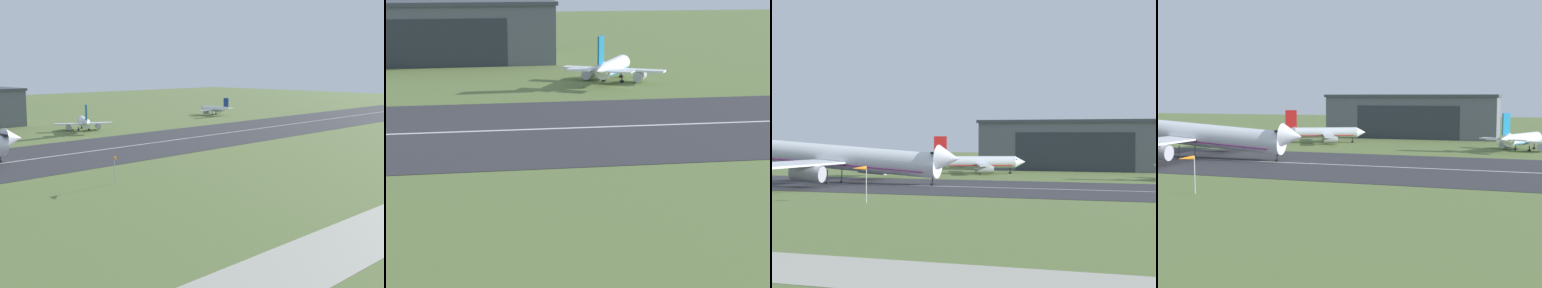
% 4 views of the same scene
% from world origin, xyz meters
% --- Properties ---
extents(ground_plane, '(656.31, 656.31, 0.00)m').
position_xyz_m(ground_plane, '(0.00, 60.06, 0.00)').
color(ground_plane, olive).
extents(runway_strip, '(416.31, 42.51, 0.06)m').
position_xyz_m(runway_strip, '(0.00, 120.13, 0.03)').
color(runway_strip, '#333338').
rests_on(runway_strip, ground_plane).
extents(runway_centreline, '(374.68, 0.70, 0.01)m').
position_xyz_m(runway_centreline, '(0.00, 120.13, 0.07)').
color(runway_centreline, silver).
rests_on(runway_centreline, runway_strip).
extents(hangar_building, '(57.35, 29.43, 14.60)m').
position_xyz_m(hangar_building, '(-22.85, 202.65, 7.32)').
color(hangar_building, slate).
rests_on(hangar_building, ground_plane).
extents(airplane_landing, '(59.36, 59.18, 16.87)m').
position_xyz_m(airplane_landing, '(-60.63, 121.48, 5.43)').
color(airplane_landing, silver).
rests_on(airplane_landing, ground_plane).
extents(airplane_parked_west, '(25.45, 23.62, 9.90)m').
position_xyz_m(airplane_parked_west, '(-43.81, 168.34, 3.00)').
color(airplane_parked_west, silver).
rests_on(airplane_parked_west, ground_plane).
extents(airplane_parked_east, '(20.54, 22.36, 9.97)m').
position_xyz_m(airplane_parked_east, '(13.05, 161.44, 2.94)').
color(airplane_parked_east, white).
rests_on(airplane_parked_east, ground_plane).
extents(windsock_pole, '(1.56, 2.54, 5.61)m').
position_xyz_m(windsock_pole, '(-32.42, 82.08, 5.03)').
color(windsock_pole, '#B7B7BC').
rests_on(windsock_pole, ground_plane).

